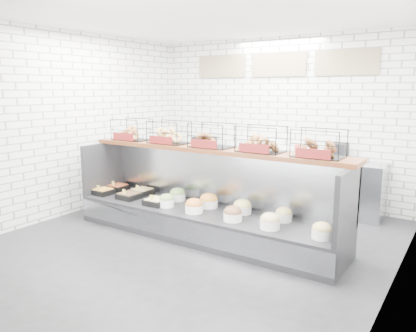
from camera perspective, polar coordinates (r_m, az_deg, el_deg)
The scene contains 5 objects.
ground at distance 5.63m, azimuth -2.44°, elevation -10.78°, with size 5.50×5.50×0.00m, color black.
room_shell at distance 5.74m, azimuth 0.98°, elevation 10.67°, with size 5.02×5.51×3.01m.
display_case at distance 5.79m, azimuth -0.50°, elevation -6.71°, with size 4.00×0.90×1.20m.
bagel_shelf at distance 5.71m, azimuth 0.50°, elevation 3.82°, with size 4.10×0.50×0.40m.
prep_counter at distance 7.52m, azimuth 8.42°, elevation -1.62°, with size 4.00×0.60×1.20m.
Camera 1 is at (3.09, -4.23, 2.07)m, focal length 35.00 mm.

